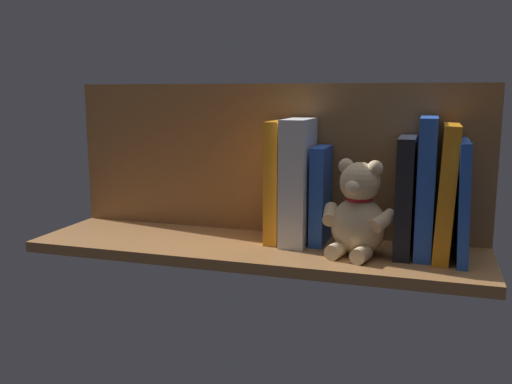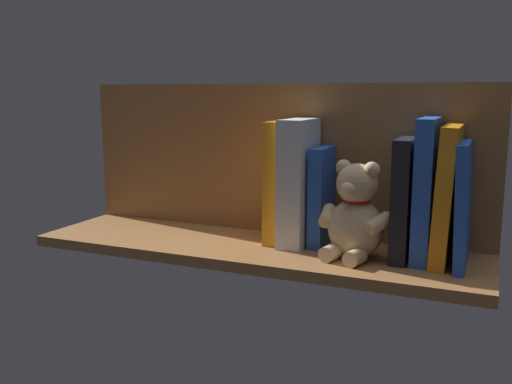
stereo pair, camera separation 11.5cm
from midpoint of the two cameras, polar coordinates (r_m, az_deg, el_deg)
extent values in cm
cube|color=#9E6B3D|center=(118.18, 2.81, -5.79)|extent=(93.93, 27.15, 2.20)
cube|color=#906034|center=(125.22, 4.70, 3.34)|extent=(93.93, 1.50, 33.12)
cube|color=blue|center=(110.09, 23.18, -1.17)|extent=(2.58, 16.88, 22.56)
cube|color=orange|center=(110.31, 21.67, -0.29)|extent=(3.92, 15.97, 25.49)
cube|color=blue|center=(110.88, 19.82, 0.21)|extent=(3.19, 14.90, 26.66)
cube|color=black|center=(111.30, 17.83, -0.62)|extent=(3.15, 15.25, 22.91)
ellipsoid|color=#D1B284|center=(109.55, 13.09, -3.66)|extent=(12.81, 12.00, 11.33)
sphere|color=#D1B284|center=(107.87, 13.27, 0.78)|extent=(7.79, 7.79, 7.79)
sphere|color=#D1B284|center=(106.30, 14.77, 2.17)|extent=(3.01, 3.01, 3.01)
sphere|color=#D1B284|center=(108.68, 11.94, 2.45)|extent=(3.01, 3.01, 3.01)
sphere|color=beige|center=(105.00, 12.51, 0.23)|extent=(3.01, 3.01, 3.01)
cylinder|color=#D1B284|center=(105.78, 15.46, -3.15)|extent=(5.33, 6.09, 4.19)
cylinder|color=#D1B284|center=(110.14, 10.28, -2.42)|extent=(3.19, 5.80, 4.19)
cylinder|color=#D1B284|center=(105.36, 13.16, -6.55)|extent=(3.97, 4.86, 3.01)
cylinder|color=#D1B284|center=(107.46, 10.68, -6.13)|extent=(3.97, 4.86, 3.01)
torus|color=red|center=(108.40, 13.21, -0.84)|extent=(6.29, 6.29, 0.88)
cube|color=blue|center=(116.56, 9.52, -0.46)|extent=(2.82, 10.61, 20.27)
cube|color=silver|center=(115.92, 7.20, 0.96)|extent=(5.15, 13.18, 25.94)
cube|color=orange|center=(118.08, 5.15, 1.03)|extent=(2.94, 11.74, 25.40)
camera|label=1|loc=(0.06, -87.14, 0.51)|focal=39.35mm
camera|label=2|loc=(0.06, 92.86, -0.51)|focal=39.35mm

